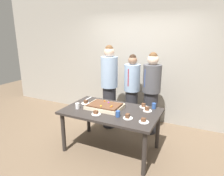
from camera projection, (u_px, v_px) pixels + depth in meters
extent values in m
plane|color=brown|center=(111.00, 149.00, 3.63)|extent=(12.00, 12.00, 0.00)
cube|color=#9E998E|center=(142.00, 57.00, 4.62)|extent=(8.00, 0.12, 3.00)
cube|color=#2D2826|center=(111.00, 111.00, 3.44)|extent=(1.62, 0.97, 0.04)
cylinder|color=#2D2826|center=(63.00, 132.00, 3.49)|extent=(0.07, 0.07, 0.71)
cylinder|color=#2D2826|center=(144.00, 154.00, 2.88)|extent=(0.07, 0.07, 0.71)
cylinder|color=#2D2826|center=(88.00, 116.00, 4.20)|extent=(0.07, 0.07, 0.71)
cylinder|color=#2D2826|center=(158.00, 130.00, 3.58)|extent=(0.07, 0.07, 0.71)
cube|color=beige|center=(105.00, 108.00, 3.52)|extent=(0.60, 0.44, 0.01)
cube|color=beige|center=(99.00, 110.00, 3.33)|extent=(0.60, 0.01, 0.05)
cube|color=beige|center=(110.00, 102.00, 3.70)|extent=(0.60, 0.01, 0.05)
cube|color=beige|center=(90.00, 104.00, 3.64)|extent=(0.01, 0.44, 0.05)
cube|color=beige|center=(120.00, 109.00, 3.39)|extent=(0.01, 0.44, 0.05)
cube|color=brown|center=(105.00, 106.00, 3.51)|extent=(0.53, 0.37, 0.06)
sphere|color=orange|center=(105.00, 101.00, 3.64)|extent=(0.03, 0.03, 0.03)
sphere|color=orange|center=(112.00, 106.00, 3.39)|extent=(0.03, 0.03, 0.03)
sphere|color=yellow|center=(101.00, 106.00, 3.39)|extent=(0.03, 0.03, 0.03)
sphere|color=purple|center=(109.00, 102.00, 3.56)|extent=(0.03, 0.03, 0.03)
sphere|color=orange|center=(111.00, 107.00, 3.36)|extent=(0.03, 0.03, 0.03)
cylinder|color=white|center=(144.00, 122.00, 2.97)|extent=(0.15, 0.15, 0.01)
cube|color=brown|center=(143.00, 120.00, 2.97)|extent=(0.07, 0.05, 0.05)
cylinder|color=white|center=(144.00, 107.00, 3.56)|extent=(0.15, 0.15, 0.01)
cube|color=brown|center=(144.00, 105.00, 3.56)|extent=(0.06, 0.06, 0.06)
cylinder|color=white|center=(128.00, 118.00, 3.10)|extent=(0.15, 0.15, 0.01)
cube|color=brown|center=(127.00, 116.00, 3.09)|extent=(0.05, 0.07, 0.06)
cylinder|color=white|center=(85.00, 103.00, 3.75)|extent=(0.15, 0.15, 0.01)
cube|color=brown|center=(86.00, 102.00, 3.74)|extent=(0.06, 0.07, 0.06)
cylinder|color=white|center=(96.00, 114.00, 3.25)|extent=(0.15, 0.15, 0.01)
cube|color=brown|center=(96.00, 112.00, 3.25)|extent=(0.07, 0.06, 0.05)
cylinder|color=white|center=(147.00, 111.00, 3.39)|extent=(0.15, 0.15, 0.01)
cube|color=brown|center=(147.00, 109.00, 3.39)|extent=(0.06, 0.05, 0.06)
cylinder|color=#2D5199|center=(118.00, 114.00, 3.15)|extent=(0.07, 0.07, 0.10)
cylinder|color=#2D5199|center=(154.00, 106.00, 3.49)|extent=(0.07, 0.07, 0.10)
cylinder|color=white|center=(77.00, 106.00, 3.49)|extent=(0.07, 0.07, 0.10)
cube|color=silver|center=(89.00, 98.00, 4.03)|extent=(0.03, 0.20, 0.01)
cylinder|color=#28282D|center=(131.00, 108.00, 4.48)|extent=(0.27, 0.27, 0.81)
cylinder|color=#93ADCC|center=(132.00, 78.00, 4.30)|extent=(0.34, 0.34, 0.58)
cube|color=maroon|center=(129.00, 78.00, 4.16)|extent=(0.04, 0.02, 0.37)
sphere|color=#8C664C|center=(133.00, 60.00, 4.20)|extent=(0.19, 0.19, 0.19)
sphere|color=black|center=(133.00, 58.00, 4.18)|extent=(0.15, 0.15, 0.15)
cylinder|color=#28282D|center=(109.00, 107.00, 4.40)|extent=(0.28, 0.28, 0.92)
cylinder|color=#93ADCC|center=(109.00, 72.00, 4.19)|extent=(0.35, 0.35, 0.65)
sphere|color=beige|center=(109.00, 52.00, 4.08)|extent=(0.21, 0.21, 0.21)
sphere|color=brown|center=(109.00, 49.00, 4.06)|extent=(0.16, 0.16, 0.16)
cylinder|color=#28282D|center=(150.00, 112.00, 4.14)|extent=(0.29, 0.29, 0.88)
cylinder|color=#4C4C51|center=(152.00, 79.00, 3.95)|extent=(0.36, 0.36, 0.55)
cube|color=navy|center=(145.00, 78.00, 3.86)|extent=(0.04, 0.02, 0.35)
sphere|color=beige|center=(153.00, 60.00, 3.85)|extent=(0.22, 0.22, 0.22)
sphere|color=brown|center=(153.00, 57.00, 3.83)|extent=(0.17, 0.17, 0.17)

